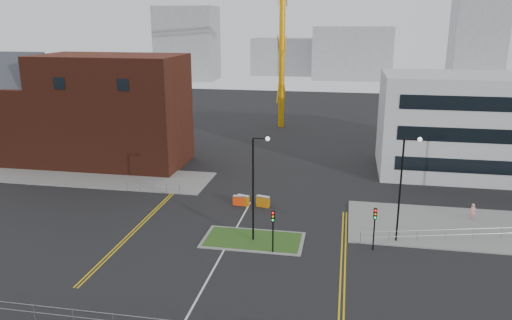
{
  "coord_description": "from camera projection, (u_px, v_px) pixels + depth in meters",
  "views": [
    {
      "loc": [
        9.37,
        -30.46,
        18.26
      ],
      "look_at": [
        0.85,
        15.55,
        5.0
      ],
      "focal_mm": 35.0,
      "sensor_mm": 36.0,
      "label": 1
    }
  ],
  "objects": [
    {
      "name": "yellow_right_b",
      "position": [
        345.0,
        259.0,
        39.4
      ],
      "size": [
        0.12,
        20.0,
        0.01
      ],
      "primitive_type": "cube",
      "color": "gold",
      "rests_on": "ground"
    },
    {
      "name": "brick_building",
      "position": [
        92.0,
        111.0,
        64.09
      ],
      "size": [
        24.2,
        10.07,
        14.24
      ],
      "color": "#4C1E13",
      "rests_on": "ground"
    },
    {
      "name": "island_kerb",
      "position": [
        253.0,
        240.0,
        42.65
      ],
      "size": [
        8.6,
        4.6,
        0.08
      ],
      "primitive_type": "cube",
      "color": "slate",
      "rests_on": "ground"
    },
    {
      "name": "skyline_c",
      "position": [
        478.0,
        34.0,
        141.99
      ],
      "size": [
        14.0,
        12.0,
        28.0
      ],
      "primitive_type": "cube",
      "color": "gray",
      "rests_on": "ground"
    },
    {
      "name": "ground",
      "position": [
        204.0,
        286.0,
        35.44
      ],
      "size": [
        200.0,
        200.0,
        0.0
      ],
      "primitive_type": "plane",
      "color": "black",
      "rests_on": "ground"
    },
    {
      "name": "yellow_right_a",
      "position": [
        341.0,
        258.0,
        39.45
      ],
      "size": [
        0.12,
        20.0,
        0.01
      ],
      "primitive_type": "cube",
      "color": "gold",
      "rests_on": "ground"
    },
    {
      "name": "pedestrian",
      "position": [
        473.0,
        212.0,
        46.64
      ],
      "size": [
        0.7,
        0.56,
        1.68
      ],
      "primitive_type": "imported",
      "rotation": [
        0.0,
        0.0,
        0.29
      ],
      "color": "pink",
      "rests_on": "ground"
    },
    {
      "name": "yellow_left_a",
      "position": [
        141.0,
        222.0,
        46.48
      ],
      "size": [
        0.12,
        24.0,
        0.01
      ],
      "primitive_type": "cube",
      "color": "gold",
      "rests_on": "ground"
    },
    {
      "name": "railing_right",
      "position": [
        474.0,
        232.0,
        42.51
      ],
      "size": [
        19.05,
        5.05,
        1.1
      ],
      "color": "gray",
      "rests_on": "ground"
    },
    {
      "name": "streetlamp_island",
      "position": [
        256.0,
        180.0,
        41.14
      ],
      "size": [
        1.46,
        0.36,
        9.18
      ],
      "color": "black",
      "rests_on": "ground"
    },
    {
      "name": "centre_line",
      "position": [
        212.0,
        272.0,
        37.33
      ],
      "size": [
        0.15,
        30.0,
        0.01
      ],
      "primitive_type": "cube",
      "color": "silver",
      "rests_on": "ground"
    },
    {
      "name": "barrier_mid",
      "position": [
        243.0,
        200.0,
        50.57
      ],
      "size": [
        1.34,
        0.78,
        1.07
      ],
      "color": "#CA6C0B",
      "rests_on": "ground"
    },
    {
      "name": "traffic_light_right",
      "position": [
        375.0,
        221.0,
        40.19
      ],
      "size": [
        0.28,
        0.33,
        3.65
      ],
      "color": "black",
      "rests_on": "ground"
    },
    {
      "name": "pavement_left",
      "position": [
        95.0,
        177.0,
        59.74
      ],
      "size": [
        28.0,
        8.0,
        0.12
      ],
      "primitive_type": "cube",
      "color": "slate",
      "rests_on": "ground"
    },
    {
      "name": "skyline_a",
      "position": [
        187.0,
        43.0,
        152.97
      ],
      "size": [
        18.0,
        12.0,
        22.0
      ],
      "primitive_type": "cube",
      "color": "gray",
      "rests_on": "ground"
    },
    {
      "name": "barrier_right",
      "position": [
        263.0,
        201.0,
        50.15
      ],
      "size": [
        1.42,
        0.78,
        1.13
      ],
      "color": "#C3700A",
      "rests_on": "ground"
    },
    {
      "name": "traffic_light_island",
      "position": [
        273.0,
        223.0,
        39.7
      ],
      "size": [
        0.28,
        0.33,
        3.65
      ],
      "color": "black",
      "rests_on": "ground"
    },
    {
      "name": "pavement_right",
      "position": [
        484.0,
        229.0,
        44.81
      ],
      "size": [
        24.0,
        10.0,
        0.12
      ],
      "primitive_type": "cube",
      "color": "slate",
      "rests_on": "ground"
    },
    {
      "name": "office_block",
      "position": [
        488.0,
        126.0,
        59.49
      ],
      "size": [
        25.0,
        12.2,
        12.0
      ],
      "color": "#B4B7BA",
      "rests_on": "ground"
    },
    {
      "name": "streetlamp_right_near",
      "position": [
        404.0,
        181.0,
        40.93
      ],
      "size": [
        1.46,
        0.36,
        9.18
      ],
      "color": "black",
      "rests_on": "ground"
    },
    {
      "name": "railing_left",
      "position": [
        153.0,
        186.0,
        54.19
      ],
      "size": [
        6.05,
        0.05,
        1.1
      ],
      "color": "gray",
      "rests_on": "ground"
    },
    {
      "name": "skyline_d",
      "position": [
        297.0,
        57.0,
        167.65
      ],
      "size": [
        30.0,
        12.0,
        12.0
      ],
      "primitive_type": "cube",
      "color": "gray",
      "rests_on": "ground"
    },
    {
      "name": "barrier_left",
      "position": [
        239.0,
        200.0,
        50.6
      ],
      "size": [
        1.2,
        0.45,
        1.0
      ],
      "color": "#F83E0D",
      "rests_on": "ground"
    },
    {
      "name": "skyline_b",
      "position": [
        352.0,
        53.0,
        154.49
      ],
      "size": [
        24.0,
        12.0,
        16.0
      ],
      "primitive_type": "cube",
      "color": "gray",
      "rests_on": "ground"
    },
    {
      "name": "grass_island",
      "position": [
        253.0,
        240.0,
        42.64
      ],
      "size": [
        8.0,
        4.0,
        0.12
      ],
      "primitive_type": "cube",
      "color": "#204717",
      "rests_on": "ground"
    },
    {
      "name": "yellow_left_b",
      "position": [
        144.0,
        222.0,
        46.42
      ],
      "size": [
        0.12,
        24.0,
        0.01
      ],
      "primitive_type": "cube",
      "color": "gold",
      "rests_on": "ground"
    }
  ]
}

